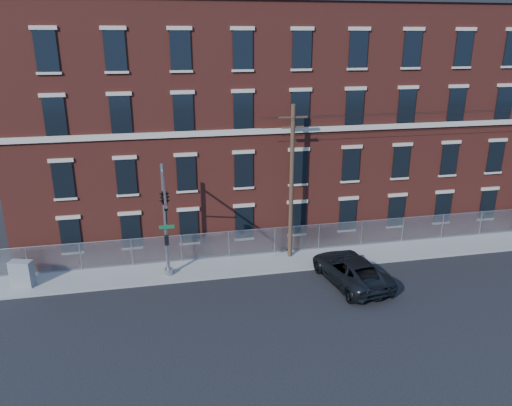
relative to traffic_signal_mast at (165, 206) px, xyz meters
The scene contains 8 objects.
ground 8.35m from the traffic_signal_mast, 19.98° to the right, with size 140.00×140.00×0.00m, color black.
sidewalk 18.98m from the traffic_signal_mast, ahead, with size 65.00×3.00×0.12m, color #989590.
mill_building 21.67m from the traffic_signal_mast, 33.14° to the left, with size 55.30×14.32×16.30m.
chain_link_fence 18.97m from the traffic_signal_mast, 12.89° to the left, with size 59.06×0.06×1.85m.
traffic_signal_mast is the anchor object (origin of this frame).
utility_pole_near 8.70m from the traffic_signal_mast, 23.14° to the left, with size 1.80×0.28×10.00m.
pickup_truck 11.56m from the traffic_signal_mast, ahead, with size 2.78×6.02×1.67m, color black.
utility_cabinet 9.86m from the traffic_signal_mast, 162.57° to the left, with size 1.26×0.63×1.57m, color slate.
Camera 1 is at (-6.28, -22.99, 13.97)m, focal length 34.33 mm.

